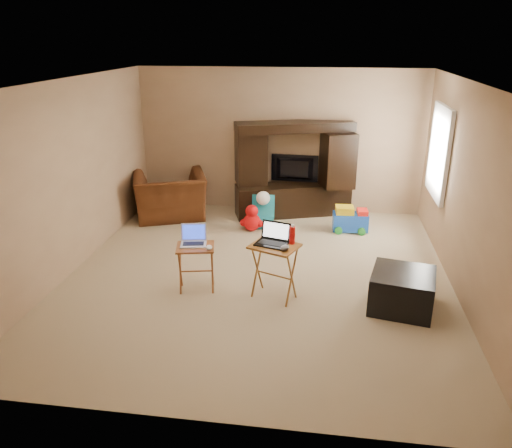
% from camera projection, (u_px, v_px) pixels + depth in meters
% --- Properties ---
extents(floor, '(5.50, 5.50, 0.00)m').
position_uv_depth(floor, '(258.00, 274.00, 6.68)').
color(floor, '#C8B08B').
rests_on(floor, ground).
extents(ceiling, '(5.50, 5.50, 0.00)m').
position_uv_depth(ceiling, '(258.00, 81.00, 5.79)').
color(ceiling, silver).
rests_on(ceiling, ground).
extents(wall_back, '(5.00, 0.00, 5.00)m').
position_uv_depth(wall_back, '(280.00, 141.00, 8.78)').
color(wall_back, tan).
rests_on(wall_back, ground).
extents(wall_front, '(5.00, 0.00, 5.00)m').
position_uv_depth(wall_front, '(207.00, 289.00, 3.70)').
color(wall_front, tan).
rests_on(wall_front, ground).
extents(wall_left, '(0.00, 5.50, 5.50)m').
position_uv_depth(wall_left, '(71.00, 177.00, 6.57)').
color(wall_left, tan).
rests_on(wall_left, ground).
extents(wall_right, '(0.00, 5.50, 5.50)m').
position_uv_depth(wall_right, '(467.00, 193.00, 5.91)').
color(wall_right, tan).
rests_on(wall_right, ground).
extents(window_pane, '(0.00, 1.20, 1.20)m').
position_uv_depth(window_pane, '(441.00, 152.00, 7.29)').
color(window_pane, white).
rests_on(window_pane, ground).
extents(window_frame, '(0.06, 1.14, 1.34)m').
position_uv_depth(window_frame, '(439.00, 152.00, 7.29)').
color(window_frame, white).
rests_on(window_frame, ground).
extents(entertainment_center, '(2.06, 1.11, 1.64)m').
position_uv_depth(entertainment_center, '(294.00, 169.00, 8.64)').
color(entertainment_center, black).
rests_on(entertainment_center, floor).
extents(television, '(0.84, 0.15, 0.48)m').
position_uv_depth(television, '(294.00, 169.00, 8.79)').
color(television, black).
rests_on(television, entertainment_center).
extents(recliner, '(1.49, 1.40, 0.78)m').
position_uv_depth(recliner, '(170.00, 196.00, 8.64)').
color(recliner, '#4E2710').
rests_on(recliner, floor).
extents(child_rocker, '(0.41, 0.46, 0.50)m').
position_uv_depth(child_rocker, '(262.00, 212.00, 8.30)').
color(child_rocker, '#166E7B').
rests_on(child_rocker, floor).
extents(plush_toy, '(0.40, 0.33, 0.44)m').
position_uv_depth(plush_toy, '(252.00, 218.00, 8.12)').
color(plush_toy, red).
rests_on(plush_toy, floor).
extents(push_toy, '(0.60, 0.44, 0.43)m').
position_uv_depth(push_toy, '(350.00, 219.00, 8.09)').
color(push_toy, blue).
rests_on(push_toy, floor).
extents(ottoman, '(0.83, 0.83, 0.45)m').
position_uv_depth(ottoman, '(402.00, 291.00, 5.80)').
color(ottoman, black).
rests_on(ottoman, floor).
extents(tray_table_left, '(0.52, 0.45, 0.59)m').
position_uv_depth(tray_table_left, '(196.00, 268.00, 6.19)').
color(tray_table_left, '#A24F27').
rests_on(tray_table_left, floor).
extents(tray_table_right, '(0.65, 0.60, 0.69)m').
position_uv_depth(tray_table_right, '(274.00, 272.00, 5.99)').
color(tray_table_right, '#905A22').
rests_on(tray_table_right, floor).
extents(laptop_left, '(0.35, 0.31, 0.24)m').
position_uv_depth(laptop_left, '(193.00, 236.00, 6.07)').
color(laptop_left, silver).
rests_on(laptop_left, tray_table_left).
extents(laptop_right, '(0.43, 0.38, 0.24)m').
position_uv_depth(laptop_right, '(271.00, 235.00, 5.84)').
color(laptop_right, black).
rests_on(laptop_right, tray_table_right).
extents(mouse_left, '(0.09, 0.13, 0.05)m').
position_uv_depth(mouse_left, '(209.00, 248.00, 5.98)').
color(mouse_left, silver).
rests_on(mouse_left, tray_table_left).
extents(mouse_right, '(0.13, 0.16, 0.06)m').
position_uv_depth(mouse_right, '(285.00, 248.00, 5.73)').
color(mouse_right, '#46464B').
rests_on(mouse_right, tray_table_right).
extents(water_bottle, '(0.07, 0.07, 0.21)m').
position_uv_depth(water_bottle, '(292.00, 235.00, 5.87)').
color(water_bottle, red).
rests_on(water_bottle, tray_table_right).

